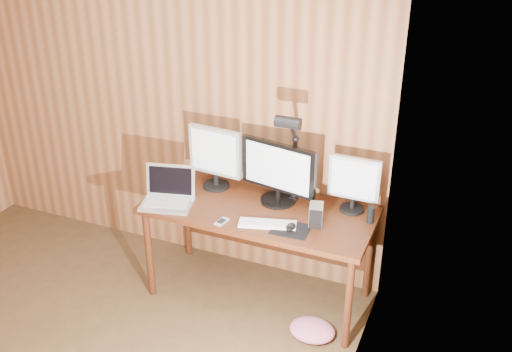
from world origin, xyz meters
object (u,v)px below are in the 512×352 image
Objects in this scene: desk_lamp at (291,146)px; monitor_left at (215,156)px; keyboard at (267,224)px; mouse at (291,227)px; monitor_center at (278,172)px; laptop at (169,194)px; desk at (263,218)px; phone at (222,222)px; speaker at (371,215)px; hard_drive at (316,215)px; monitor_right at (354,183)px.

monitor_left is at bearing 172.08° from desk_lamp.
keyboard is 0.54× the size of desk_lamp.
monitor_center is at bearing 114.26° from mouse.
monitor_left is 0.44m from laptop.
monitor_center is 0.79m from laptop.
desk is 0.40m from phone.
monitor_left is (-0.50, 0.03, 0.02)m from monitor_center.
desk is 14.08× the size of phone.
speaker is at bearing 1.64° from monitor_left.
mouse is (0.71, -0.35, -0.23)m from monitor_left.
hard_drive is (0.13, 0.13, 0.05)m from mouse.
mouse is 0.54m from speaker.
speaker is at bearing 33.77° from phone.
desk is at bearing 102.65° from keyboard.
monitor_right is 3.50× the size of phone.
monitor_center reaches higher than mouse.
phone is at bearing -177.26° from mouse.
laptop is 1.40m from speaker.
hard_drive is at bearing 31.95° from phone.
monitor_left reaches higher than hard_drive.
laptop is 3.56× the size of phone.
hard_drive reaches higher than keyboard.
desk is 0.61m from desk_lamp.
desk is at bearing -169.75° from desk_lamp.
keyboard is at bearing 27.81° from phone.
monitor_center reaches higher than keyboard.
monitor_left is at bearing 44.46° from laptop.
hard_drive is at bearing -122.88° from monitor_right.
monitor_right reaches higher than hard_drive.
laptop is 3.90× the size of mouse.
hard_drive is (0.43, -0.13, 0.19)m from desk.
desk is 2.82× the size of monitor_center.
desk is 0.42m from mouse.
desk_lamp reaches higher than keyboard.
monitor_center is 5.48× the size of mouse.
mouse is at bearing -71.61° from desk_lamp.
desk_lamp is at bearing 131.38° from hard_drive.
phone is (-0.15, -0.35, 0.13)m from desk.
monitor_center reaches higher than phone.
monitor_left is 4.48× the size of mouse.
mouse is 0.46m from phone.
monitor_center is 0.40m from keyboard.
hard_drive reaches higher than phone.
monitor_center is at bearing 177.34° from speaker.
hard_drive is at bearing -18.64° from monitor_center.
monitor_left is 4.06× the size of speaker.
phone is (0.46, -0.11, -0.06)m from laptop.
mouse reaches higher than phone.
speaker is (0.91, 0.38, 0.05)m from phone.
monitor_left is 0.64× the size of desk_lamp.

